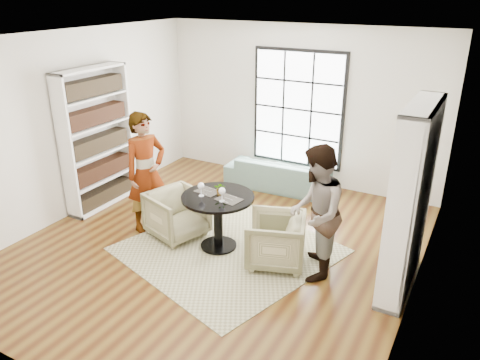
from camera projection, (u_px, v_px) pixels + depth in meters
The scene contains 16 objects.
ground at pixel (218, 246), 7.01m from camera, with size 6.00×6.00×0.00m, color brown.
room_shell at pixel (235, 156), 6.97m from camera, with size 6.00×6.01×6.00m.
rug at pixel (229, 250), 6.89m from camera, with size 2.63×2.63×0.01m, color tan.
pedestal_table at pixel (218, 211), 6.75m from camera, with size 1.05×1.05×0.83m.
sofa at pixel (278, 173), 8.95m from camera, with size 1.96×0.77×0.57m, color slate.
armchair_left at pixel (177, 214), 7.18m from camera, with size 0.78×0.80×0.73m, color tan.
armchair_right at pixel (275, 240), 6.45m from camera, with size 0.77×0.79×0.72m, color tan.
person_left at pixel (146, 172), 7.20m from camera, with size 0.69×0.45×1.90m, color gray.
person_right at pixel (316, 213), 5.99m from camera, with size 0.88×0.69×1.81m, color gray.
placemat_left at pixel (208, 191), 6.80m from camera, with size 0.34×0.26×0.01m, color black.
placemat_right at pixel (229, 199), 6.55m from camera, with size 0.34×0.26×0.01m, color black.
cutlery_left at pixel (208, 191), 6.80m from camera, with size 0.14×0.22×0.01m, color silver, non-canonical shape.
cutlery_right at pixel (229, 199), 6.54m from camera, with size 0.14×0.22×0.01m, color silver, non-canonical shape.
wine_glass_left at pixel (201, 186), 6.60m from camera, with size 0.10×0.10×0.21m.
wine_glass_right at pixel (222, 191), 6.44m from camera, with size 0.10×0.10×0.21m.
flower_centerpiece at pixel (220, 189), 6.67m from camera, with size 0.17×0.15×0.19m, color gray.
Camera 1 is at (3.21, -5.19, 3.60)m, focal length 35.00 mm.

